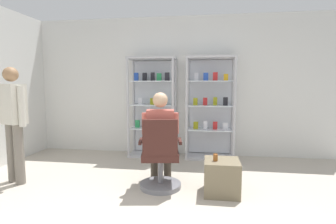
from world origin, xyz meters
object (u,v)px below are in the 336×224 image
Objects in this scene: display_cabinet_right at (210,107)px; standing_customer at (13,118)px; office_chair at (160,160)px; storage_crate at (222,177)px; tea_glass at (215,157)px; seated_shopkeeper at (160,134)px; display_cabinet_left at (153,106)px.

display_cabinet_right reaches higher than standing_customer.
display_cabinet_right is 3.23m from standing_customer.
standing_customer is (-2.06, -0.07, 0.54)m from office_chair.
storage_crate is 0.28m from tea_glass.
seated_shopkeeper is at bearing 167.15° from storage_crate.
display_cabinet_right reaches higher than tea_glass.
display_cabinet_left is at bearing 179.98° from display_cabinet_right.
display_cabinet_left is 1.00× the size of display_cabinet_right.
standing_customer is (-2.04, -0.23, 0.22)m from seated_shopkeeper.
office_chair is 0.59× the size of standing_customer.
seated_shopkeeper reaches higher than office_chair.
display_cabinet_right is 4.29× the size of storage_crate.
office_chair is (-0.66, -1.66, -0.57)m from display_cabinet_right.
storage_crate is 0.27× the size of standing_customer.
standing_customer is (-2.86, -0.04, 0.72)m from storage_crate.
display_cabinet_left is 1.17× the size of standing_customer.
seated_shopkeeper is 0.98m from storage_crate.
display_cabinet_left is at bearing 104.91° from office_chair.
display_cabinet_left is 1.47× the size of seated_shopkeeper.
display_cabinet_right is (1.10, -0.00, -0.00)m from display_cabinet_left.
tea_glass is 0.05× the size of standing_customer.
display_cabinet_left is 1.81m from office_chair.
seated_shopkeeper is at bearing -114.56° from display_cabinet_right.
display_cabinet_left reaches higher than storage_crate.
display_cabinet_left is 2.37m from standing_customer.
display_cabinet_left is 1.10m from display_cabinet_right.
display_cabinet_left is 1.57m from seated_shopkeeper.
display_cabinet_right is at bearing 94.78° from storage_crate.
office_chair is 0.82m from storage_crate.
office_chair is 0.72m from tea_glass.
standing_customer is at bearing -179.13° from storage_crate.
display_cabinet_left is at bearing 123.84° from tea_glass.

